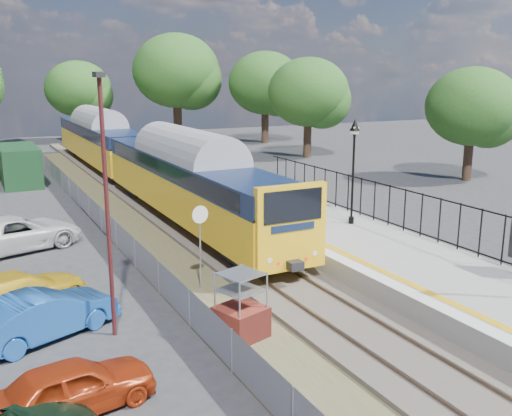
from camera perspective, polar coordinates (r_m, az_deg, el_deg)
ground at (r=18.41m, az=7.07°, el=-10.40°), size 120.00×120.00×0.00m
track_bed at (r=26.29m, az=-5.65°, el=-2.88°), size 5.90×80.00×0.29m
platform at (r=26.78m, az=5.02°, el=-1.78°), size 5.00×70.00×0.90m
platform_edge at (r=25.66m, az=1.12°, el=-1.34°), size 0.90×70.00×0.01m
victorian_lamp_north at (r=25.04m, az=9.78°, el=6.02°), size 0.44×0.44×4.60m
palisade_fence at (r=23.47m, az=17.48°, el=-0.99°), size 0.12×26.00×2.00m
wire_fence at (r=27.30m, az=-14.78°, el=-1.55°), size 0.06×52.00×1.20m
tree_line at (r=56.98m, az=-16.23°, el=11.92°), size 56.80×43.80×11.88m
train at (r=38.11m, az=-12.24°, el=5.34°), size 2.82×40.83×3.51m
brick_plinth at (r=16.30m, az=-1.53°, el=-9.86°), size 1.54×1.54×1.99m
speed_sign at (r=19.52m, az=-5.60°, el=-2.46°), size 0.61×0.14×3.04m
carpark_lamp at (r=16.07m, az=-14.76°, el=1.52°), size 0.25×0.50×7.41m
car_red at (r=13.79m, az=-17.76°, el=-16.63°), size 3.82×2.08×1.23m
car_blue at (r=17.52m, az=-20.40°, el=-9.96°), size 4.44×2.99×1.39m
car_yellow at (r=19.61m, az=-22.72°, el=-7.79°), size 4.88×3.52×1.31m
car_white at (r=26.37m, az=-22.77°, el=-2.36°), size 5.79×3.84×1.48m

